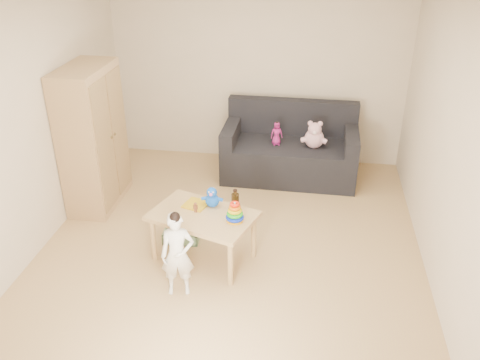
% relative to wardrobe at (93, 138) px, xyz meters
% --- Properties ---
extents(room, '(4.50, 4.50, 4.50)m').
position_rel_wardrobe_xyz_m(room, '(1.75, -0.67, 0.45)').
color(room, tan).
rests_on(room, ground).
extents(wardrobe, '(0.47, 0.94, 1.70)m').
position_rel_wardrobe_xyz_m(wardrobe, '(0.00, 0.00, 0.00)').
color(wardrobe, tan).
rests_on(wardrobe, ground).
extents(sofa, '(1.76, 0.90, 0.49)m').
position_rel_wardrobe_xyz_m(sofa, '(2.26, 1.01, -0.60)').
color(sofa, black).
rests_on(sofa, ground).
extents(play_table, '(1.16, 0.92, 0.53)m').
position_rel_wardrobe_xyz_m(play_table, '(1.51, -0.97, -0.58)').
color(play_table, tan).
rests_on(play_table, ground).
extents(storage_bin, '(0.40, 0.31, 0.12)m').
position_rel_wardrobe_xyz_m(storage_bin, '(1.20, -0.66, -0.79)').
color(storage_bin, gray).
rests_on(storage_bin, ground).
extents(toddler, '(0.34, 0.26, 0.83)m').
position_rel_wardrobe_xyz_m(toddler, '(1.39, -1.52, -0.43)').
color(toddler, white).
rests_on(toddler, ground).
extents(pink_bear, '(0.32, 0.29, 0.30)m').
position_rel_wardrobe_xyz_m(pink_bear, '(2.57, 0.92, -0.20)').
color(pink_bear, '#ECADC0').
rests_on(pink_bear, sofa).
extents(doll, '(0.18, 0.14, 0.30)m').
position_rel_wardrobe_xyz_m(doll, '(2.08, 0.94, -0.21)').
color(doll, '#AC2079').
rests_on(doll, sofa).
extents(ring_stacker, '(0.18, 0.18, 0.21)m').
position_rel_wardrobe_xyz_m(ring_stacker, '(1.85, -1.04, -0.23)').
color(ring_stacker, orange).
rests_on(ring_stacker, play_table).
extents(brown_bottle, '(0.08, 0.08, 0.22)m').
position_rel_wardrobe_xyz_m(brown_bottle, '(1.82, -0.83, -0.22)').
color(brown_bottle, black).
rests_on(brown_bottle, play_table).
extents(blue_plush, '(0.18, 0.15, 0.22)m').
position_rel_wardrobe_xyz_m(blue_plush, '(1.58, -0.80, -0.21)').
color(blue_plush, blue).
rests_on(blue_plush, play_table).
extents(wooden_figure, '(0.05, 0.04, 0.11)m').
position_rel_wardrobe_xyz_m(wooden_figure, '(1.43, -0.94, -0.26)').
color(wooden_figure, brown).
rests_on(wooden_figure, play_table).
extents(yellow_book, '(0.28, 0.28, 0.02)m').
position_rel_wardrobe_xyz_m(yellow_book, '(1.41, -0.81, -0.31)').
color(yellow_book, gold).
rests_on(yellow_book, play_table).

